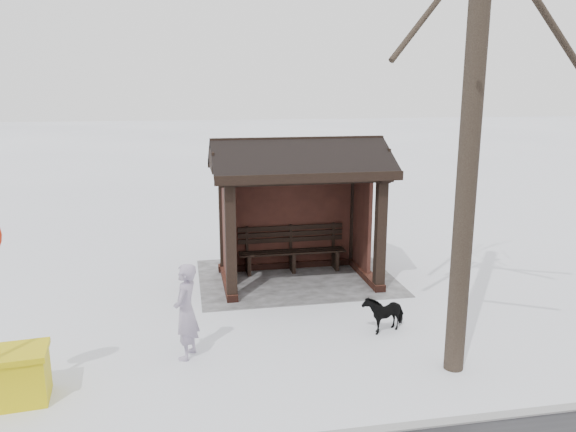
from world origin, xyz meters
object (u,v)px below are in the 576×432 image
Objects in this scene: pedestrian at (186,311)px; grit_bin at (11,376)px; dog at (384,312)px; bus_shelter at (297,181)px.

grit_bin is (2.29, 0.87, -0.38)m from pedestrian.
pedestrian reaches higher than grit_bin.
grit_bin is at bearing -99.68° from dog.
grit_bin is at bearing 41.45° from bus_shelter.
bus_shelter is 6.49m from grit_bin.
grit_bin reaches higher than dog.
pedestrian is at bearing 53.81° from bus_shelter.
pedestrian is 2.01× the size of dog.
dog is (-3.34, -0.39, -0.44)m from pedestrian.
bus_shelter is at bearing 176.01° from dog.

